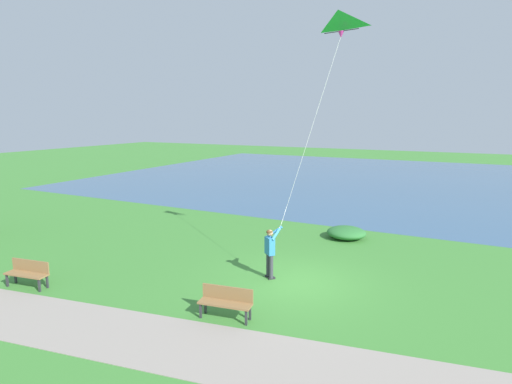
# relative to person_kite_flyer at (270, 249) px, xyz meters

# --- Properties ---
(ground_plane) EXTENTS (120.00, 120.00, 0.00)m
(ground_plane) POSITION_rel_person_kite_flyer_xyz_m (0.03, -0.90, -1.05)
(ground_plane) COLOR #3D7F33
(lake_water) EXTENTS (36.00, 44.00, 0.01)m
(lake_water) POSITION_rel_person_kite_flyer_xyz_m (25.65, 3.10, -1.04)
(lake_water) COLOR #385B7F
(lake_water) RESTS_ON ground
(walkway_path) EXTENTS (7.29, 31.99, 0.02)m
(walkway_path) POSITION_rel_person_kite_flyer_xyz_m (-5.07, 1.10, -1.04)
(walkway_path) COLOR gray
(walkway_path) RESTS_ON ground
(person_kite_flyer) EXTENTS (0.61, 0.57, 1.83)m
(person_kite_flyer) POSITION_rel_person_kite_flyer_xyz_m (0.00, 0.00, 0.00)
(person_kite_flyer) COLOR #232328
(person_kite_flyer) RESTS_ON ground
(flying_kite) EXTENTS (1.88, 2.10, 7.16)m
(flying_kite) POSITION_rel_person_kite_flyer_xyz_m (1.75, -1.60, 7.45)
(flying_kite) COLOR green
(park_bench_near_walkway) EXTENTS (0.67, 1.55, 0.88)m
(park_bench_near_walkway) POSITION_rel_person_kite_flyer_xyz_m (-3.18, -0.13, -0.54)
(park_bench_near_walkway) COLOR olive
(park_bench_near_walkway) RESTS_ON ground
(park_bench_far_walkway) EXTENTS (0.67, 1.55, 0.88)m
(park_bench_far_walkway) POSITION_rel_person_kite_flyer_xyz_m (-4.26, 6.79, -0.54)
(park_bench_far_walkway) COLOR olive
(park_bench_far_walkway) RESTS_ON ground
(lakeside_shrub) EXTENTS (1.69, 1.78, 0.54)m
(lakeside_shrub) POSITION_rel_person_kite_flyer_xyz_m (5.90, -1.13, -0.78)
(lakeside_shrub) COLOR #2D7033
(lakeside_shrub) RESTS_ON ground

